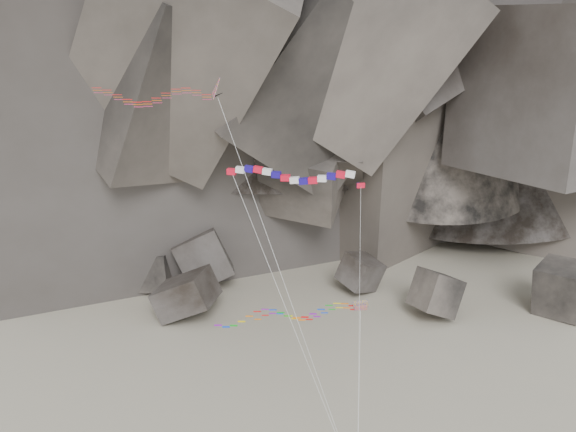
{
  "coord_description": "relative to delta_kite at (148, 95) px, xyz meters",
  "views": [
    {
      "loc": [
        -1.33,
        -44.86,
        37.87
      ],
      "look_at": [
        2.13,
        6.0,
        21.34
      ],
      "focal_mm": 40.0,
      "sensor_mm": 36.0,
      "label": 1
    }
  ],
  "objects": [
    {
      "name": "delta_kite",
      "position": [
        0.0,
        0.0,
        0.0
      ],
      "size": [
        19.59,
        6.03,
        31.9
      ],
      "rotation": [
        0.0,
        0.0,
        0.11
      ],
      "color": "red",
      "rests_on": "ground"
    },
    {
      "name": "parafoil_kite",
      "position": [
        9.47,
        -2.1,
        -16.59
      ],
      "size": [
        12.27,
        3.63,
        15.08
      ],
      "rotation": [
        0.0,
        0.0,
        -0.07
      ],
      "color": "yellow",
      "rests_on": "ground"
    },
    {
      "name": "banner_kite",
      "position": [
        10.05,
        -1.37,
        -5.86
      ],
      "size": [
        9.81,
        5.81,
        25.34
      ],
      "rotation": [
        0.0,
        0.0,
        -0.3
      ],
      "color": "red",
      "rests_on": "ground"
    },
    {
      "name": "boulder_field",
      "position": [
        9.88,
        31.95,
        -29.24
      ],
      "size": [
        83.75,
        19.56,
        9.42
      ],
      "color": "#47423F",
      "rests_on": "ground"
    },
    {
      "name": "pennant_kite",
      "position": [
        15.12,
        -2.89,
        -11.11
      ],
      "size": [
        0.62,
        3.12,
        24.34
      ],
      "rotation": [
        0.0,
        0.0,
        0.13
      ],
      "color": "red",
      "rests_on": "ground"
    }
  ]
}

